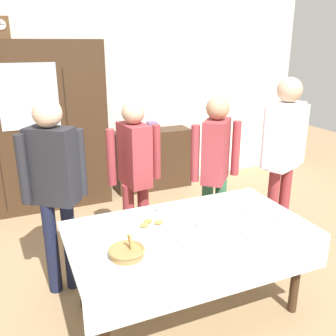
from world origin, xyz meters
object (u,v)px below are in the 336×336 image
(mantel_clock, at_px, (1,27))
(tea_cup_front_edge, at_px, (249,211))
(dining_table, at_px, (191,241))
(person_by_cabinet, at_px, (135,167))
(tea_cup_mid_left, at_px, (190,246))
(person_behind_table_right, at_px, (54,180))
(tea_cup_near_left, at_px, (161,210))
(tea_cup_near_right, at_px, (201,224))
(book_stack, at_px, (152,127))
(person_near_right_end, at_px, (284,148))
(wall_cabinet, at_px, (31,129))
(spoon_far_right, at_px, (167,254))
(tea_cup_back_edge, at_px, (248,233))
(pastry_plate, at_px, (152,226))
(bookshelf_low, at_px, (153,159))
(spoon_near_right, at_px, (254,202))
(bread_basket, at_px, (127,252))
(tea_cup_center, at_px, (280,222))
(person_behind_table_left, at_px, (215,163))

(mantel_clock, distance_m, tea_cup_front_edge, 3.35)
(dining_table, bearing_deg, person_by_cabinet, 96.78)
(tea_cup_mid_left, xyz_separation_m, person_behind_table_right, (-0.74, 0.95, 0.26))
(tea_cup_near_left, bearing_deg, tea_cup_near_right, -62.83)
(dining_table, distance_m, book_stack, 2.75)
(tea_cup_mid_left, bearing_deg, person_near_right_end, 29.81)
(wall_cabinet, relative_size, mantel_clock, 8.69)
(dining_table, distance_m, spoon_far_right, 0.39)
(mantel_clock, xyz_separation_m, tea_cup_near_left, (1.00, -2.23, -1.45))
(tea_cup_back_edge, relative_size, person_near_right_end, 0.07)
(pastry_plate, height_order, person_near_right_end, person_near_right_end)
(wall_cabinet, xyz_separation_m, bookshelf_low, (1.61, 0.05, -0.61))
(person_near_right_end, bearing_deg, mantel_clock, 139.61)
(wall_cabinet, bearing_deg, spoon_near_right, -55.31)
(dining_table, relative_size, bread_basket, 7.50)
(mantel_clock, relative_size, spoon_far_right, 2.02)
(tea_cup_center, distance_m, pastry_plate, 0.98)
(person_behind_table_right, bearing_deg, tea_cup_near_left, -24.00)
(dining_table, xyz_separation_m, person_near_right_end, (1.29, 0.57, 0.44))
(book_stack, bearing_deg, person_by_cabinet, -116.11)
(wall_cabinet, xyz_separation_m, book_stack, (1.61, 0.05, -0.13))
(wall_cabinet, xyz_separation_m, tea_cup_center, (1.56, -2.79, -0.29))
(wall_cabinet, bearing_deg, spoon_far_right, -77.99)
(tea_cup_near_left, height_order, tea_cup_center, same)
(tea_cup_center, bearing_deg, bread_basket, 178.19)
(spoon_far_right, relative_size, person_by_cabinet, 0.08)
(bread_basket, bearing_deg, book_stack, 65.80)
(tea_cup_near_right, height_order, person_behind_table_left, person_behind_table_left)
(person_behind_table_right, bearing_deg, spoon_near_right, -16.30)
(tea_cup_near_right, bearing_deg, tea_cup_back_edge, -45.99)
(wall_cabinet, bearing_deg, tea_cup_back_edge, -66.50)
(tea_cup_front_edge, bearing_deg, bookshelf_low, 86.40)
(tea_cup_near_right, height_order, person_near_right_end, person_near_right_end)
(spoon_near_right, bearing_deg, tea_cup_back_edge, -129.52)
(tea_cup_near_right, distance_m, spoon_far_right, 0.46)
(bread_basket, distance_m, person_behind_table_left, 1.46)
(bread_basket, relative_size, person_behind_table_left, 0.15)
(wall_cabinet, bearing_deg, bread_basket, -82.69)
(mantel_clock, height_order, bread_basket, mantel_clock)
(tea_cup_mid_left, bearing_deg, bread_basket, 167.94)
(pastry_plate, bearing_deg, person_behind_table_left, 32.73)
(tea_cup_mid_left, xyz_separation_m, tea_cup_front_edge, (0.68, 0.30, 0.00))
(person_behind_table_right, bearing_deg, tea_cup_back_edge, -38.25)
(bread_basket, bearing_deg, tea_cup_back_edge, -5.74)
(mantel_clock, xyz_separation_m, spoon_far_right, (0.79, -2.83, -1.47))
(dining_table, bearing_deg, tea_cup_near_left, 104.56)
(tea_cup_front_edge, bearing_deg, dining_table, -174.23)
(person_by_cabinet, bearing_deg, person_near_right_end, -15.68)
(bread_basket, xyz_separation_m, spoon_far_right, (0.25, -0.08, -0.03))
(person_behind_table_left, height_order, person_behind_table_right, person_behind_table_right)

